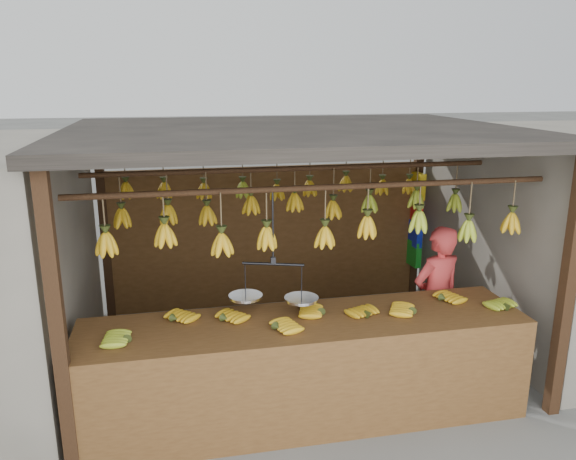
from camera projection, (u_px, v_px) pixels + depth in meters
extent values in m
plane|color=#5B5B57|center=(294.00, 354.00, 5.99)|extent=(80.00, 80.00, 0.00)
cube|color=black|center=(58.00, 333.00, 3.88)|extent=(0.10, 0.10, 2.30)
cube|color=black|center=(567.00, 290.00, 4.67)|extent=(0.10, 0.10, 2.30)
cube|color=black|center=(104.00, 225.00, 6.71)|extent=(0.10, 0.10, 2.30)
cube|color=black|center=(416.00, 210.00, 7.50)|extent=(0.10, 0.10, 2.30)
cube|color=black|center=(294.00, 132.00, 5.38)|extent=(4.30, 3.30, 0.10)
cylinder|color=black|center=(321.00, 187.00, 4.52)|extent=(4.00, 0.05, 0.05)
cylinder|color=black|center=(294.00, 169.00, 5.47)|extent=(4.00, 0.05, 0.05)
cylinder|color=black|center=(276.00, 155.00, 6.41)|extent=(4.00, 0.05, 0.05)
cube|color=#58371A|center=(269.00, 236.00, 7.17)|extent=(4.00, 0.06, 1.80)
cube|color=#58371A|center=(305.00, 324.00, 4.70)|extent=(3.75, 0.83, 0.08)
cube|color=#58371A|center=(317.00, 394.00, 4.41)|extent=(3.75, 0.04, 0.90)
cube|color=black|center=(81.00, 422.00, 4.12)|extent=(0.07, 0.07, 0.82)
cube|color=black|center=(515.00, 372.00, 4.82)|extent=(0.07, 0.07, 0.82)
cube|color=black|center=(94.00, 373.00, 4.81)|extent=(0.07, 0.07, 0.82)
cube|color=black|center=(472.00, 335.00, 5.51)|extent=(0.07, 0.07, 0.82)
ellipsoid|color=#92A523|center=(128.00, 338.00, 4.29)|extent=(0.26, 0.21, 0.06)
ellipsoid|color=gold|center=(175.00, 320.00, 4.62)|extent=(0.29, 0.30, 0.06)
ellipsoid|color=gold|center=(225.00, 319.00, 4.62)|extent=(0.30, 0.29, 0.06)
ellipsoid|color=gold|center=(277.00, 328.00, 4.46)|extent=(0.29, 0.25, 0.06)
ellipsoid|color=gold|center=(322.00, 311.00, 4.78)|extent=(0.28, 0.25, 0.06)
ellipsoid|color=gold|center=(369.00, 315.00, 4.71)|extent=(0.25, 0.29, 0.06)
ellipsoid|color=gold|center=(413.00, 311.00, 4.80)|extent=(0.30, 0.27, 0.06)
ellipsoid|color=gold|center=(443.00, 299.00, 5.05)|extent=(0.29, 0.26, 0.06)
ellipsoid|color=#92A523|center=(508.00, 307.00, 4.86)|extent=(0.24, 0.28, 0.06)
ellipsoid|color=gold|center=(106.00, 244.00, 4.31)|extent=(0.16, 0.16, 0.28)
ellipsoid|color=gold|center=(165.00, 235.00, 4.40)|extent=(0.16, 0.16, 0.28)
ellipsoid|color=gold|center=(222.00, 244.00, 4.43)|extent=(0.16, 0.16, 0.28)
ellipsoid|color=gold|center=(267.00, 238.00, 4.55)|extent=(0.16, 0.16, 0.28)
ellipsoid|color=gold|center=(325.00, 237.00, 4.67)|extent=(0.16, 0.16, 0.28)
ellipsoid|color=gold|center=(367.00, 227.00, 4.70)|extent=(0.16, 0.16, 0.28)
ellipsoid|color=#92A523|center=(418.00, 222.00, 4.81)|extent=(0.16, 0.16, 0.28)
ellipsoid|color=#92A523|center=(468.00, 231.00, 4.87)|extent=(0.16, 0.16, 0.28)
ellipsoid|color=gold|center=(511.00, 223.00, 4.94)|extent=(0.16, 0.16, 0.28)
ellipsoid|color=gold|center=(122.00, 218.00, 5.30)|extent=(0.16, 0.16, 0.28)
ellipsoid|color=gold|center=(168.00, 215.00, 5.32)|extent=(0.16, 0.16, 0.28)
ellipsoid|color=gold|center=(207.00, 215.00, 5.38)|extent=(0.16, 0.16, 0.28)
ellipsoid|color=gold|center=(251.00, 205.00, 5.51)|extent=(0.16, 0.16, 0.28)
ellipsoid|color=gold|center=(295.00, 202.00, 5.56)|extent=(0.16, 0.16, 0.28)
ellipsoid|color=gold|center=(333.00, 210.00, 5.62)|extent=(0.16, 0.16, 0.28)
ellipsoid|color=#92A523|center=(369.00, 203.00, 5.77)|extent=(0.16, 0.16, 0.28)
ellipsoid|color=#92A523|center=(416.00, 199.00, 5.83)|extent=(0.16, 0.16, 0.28)
ellipsoid|color=#92A523|center=(455.00, 203.00, 5.91)|extent=(0.16, 0.16, 0.28)
ellipsoid|color=gold|center=(126.00, 190.00, 6.18)|extent=(0.16, 0.16, 0.28)
ellipsoid|color=gold|center=(164.00, 190.00, 6.24)|extent=(0.16, 0.16, 0.28)
ellipsoid|color=gold|center=(204.00, 191.00, 6.37)|extent=(0.16, 0.16, 0.28)
ellipsoid|color=#92A523|center=(243.00, 190.00, 6.46)|extent=(0.16, 0.16, 0.28)
ellipsoid|color=gold|center=(277.00, 192.00, 6.51)|extent=(0.16, 0.16, 0.28)
ellipsoid|color=gold|center=(310.00, 188.00, 6.56)|extent=(0.16, 0.16, 0.28)
ellipsoid|color=gold|center=(346.00, 184.00, 6.63)|extent=(0.16, 0.16, 0.28)
ellipsoid|color=gold|center=(382.00, 187.00, 6.80)|extent=(0.16, 0.16, 0.28)
ellipsoid|color=gold|center=(409.00, 186.00, 6.89)|extent=(0.16, 0.16, 0.28)
cylinder|color=black|center=(273.00, 227.00, 4.53)|extent=(0.02, 0.02, 0.62)
cylinder|color=black|center=(273.00, 264.00, 4.61)|extent=(0.50, 0.18, 0.02)
cylinder|color=silver|center=(246.00, 297.00, 4.71)|extent=(0.28, 0.28, 0.02)
cylinder|color=silver|center=(302.00, 299.00, 4.66)|extent=(0.28, 0.28, 0.02)
imported|color=#BF3333|center=(436.00, 300.00, 5.51)|extent=(0.62, 0.49, 1.50)
cube|color=yellow|center=(418.00, 186.00, 7.25)|extent=(0.08, 0.26, 0.34)
cube|color=red|center=(417.00, 211.00, 7.34)|extent=(0.08, 0.26, 0.34)
cube|color=#1426BF|center=(415.00, 233.00, 7.42)|extent=(0.08, 0.26, 0.34)
cube|color=#199926|center=(414.00, 253.00, 7.49)|extent=(0.08, 0.26, 0.34)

